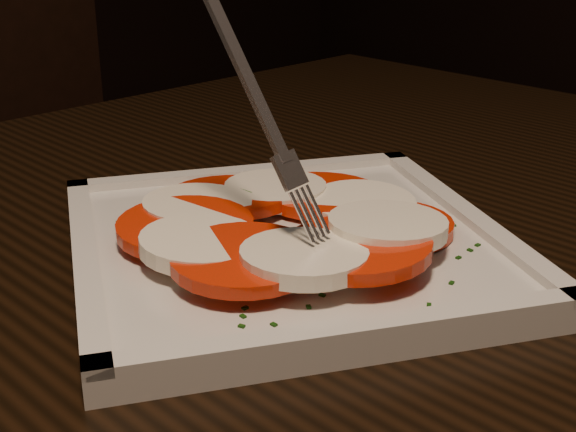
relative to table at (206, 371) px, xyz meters
The scene contains 5 objects.
table is the anchor object (origin of this frame).
chair 0.80m from the table, 78.62° to the left, with size 0.49×0.49×0.93m.
plate 0.12m from the table, 54.23° to the right, with size 0.27×0.27×0.01m, color silver.
caprese_salad 0.14m from the table, 54.16° to the right, with size 0.22×0.24×0.03m.
fork 0.22m from the table, 86.98° to the right, with size 0.04×0.10×0.15m, color white, non-canonical shape.
Camera 1 is at (-0.19, -0.21, 0.97)m, focal length 50.00 mm.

